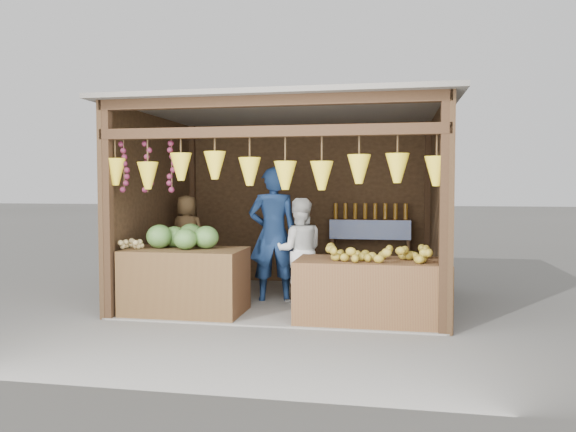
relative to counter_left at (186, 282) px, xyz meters
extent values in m
plane|color=#514F49|center=(1.13, 1.02, -0.41)|extent=(80.00, 80.00, 0.00)
cube|color=slate|center=(1.13, 1.02, -0.40)|extent=(4.00, 3.00, 0.02)
cube|color=black|center=(1.13, 2.52, 0.89)|extent=(4.00, 0.06, 2.60)
cube|color=black|center=(-0.87, 1.02, 0.89)|extent=(0.06, 3.00, 2.60)
cube|color=black|center=(3.13, 1.02, 0.89)|extent=(0.06, 3.00, 2.60)
cube|color=#605B54|center=(1.13, 1.02, 2.22)|extent=(4.30, 3.30, 0.06)
cube|color=black|center=(-0.81, -0.42, 0.89)|extent=(0.11, 0.11, 2.60)
cube|color=black|center=(3.07, -0.42, 0.89)|extent=(0.11, 0.11, 2.60)
cube|color=black|center=(-0.81, 2.46, 0.89)|extent=(0.11, 0.11, 2.60)
cube|color=black|center=(3.07, 2.46, 0.89)|extent=(0.11, 0.11, 2.60)
cube|color=black|center=(1.13, -0.42, 1.79)|extent=(4.00, 0.12, 0.12)
cube|color=black|center=(1.13, -0.42, 2.13)|extent=(4.00, 0.12, 0.12)
cube|color=#382314|center=(2.18, 2.32, 0.64)|extent=(1.25, 0.30, 0.05)
cube|color=#382314|center=(1.59, 2.32, 0.12)|extent=(0.05, 0.28, 1.05)
cube|color=#382314|center=(2.76, 2.32, 0.12)|extent=(0.05, 0.28, 1.05)
cube|color=blue|center=(2.18, 2.16, 0.51)|extent=(1.25, 0.02, 0.30)
cube|color=#452917|center=(0.00, 0.00, 0.00)|extent=(1.45, 0.85, 0.81)
cube|color=#4F2C1A|center=(2.29, -0.01, -0.04)|extent=(1.76, 0.85, 0.73)
cube|color=black|center=(-0.46, 1.26, -0.25)|extent=(0.35, 0.35, 0.32)
imported|color=navy|center=(0.91, 0.95, 0.52)|extent=(0.77, 0.60, 1.86)
imported|color=white|center=(1.28, 0.93, 0.31)|extent=(0.80, 0.69, 1.43)
imported|color=#4F391F|center=(-0.46, 1.26, 0.48)|extent=(0.60, 0.43, 1.14)
camera|label=1|loc=(2.52, -6.57, 1.18)|focal=35.00mm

